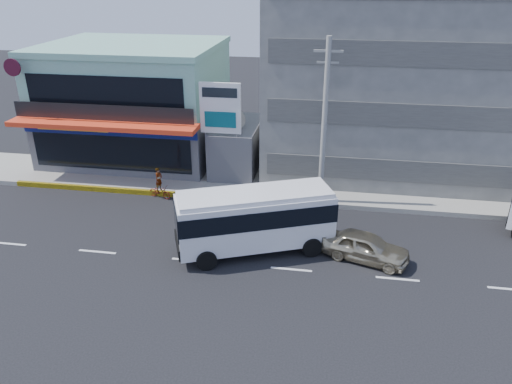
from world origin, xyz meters
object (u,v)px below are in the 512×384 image
satellite_dish (235,127)px  concrete_building (389,68)px  billboard (221,114)px  shop_building (137,105)px  minibus (255,216)px  utility_pole_near (324,124)px  sedan (366,247)px  motorcycle_rider (159,188)px

satellite_dish → concrete_building: bearing=21.8°
billboard → shop_building: bearing=147.7°
minibus → utility_pole_near: bearing=62.8°
billboard → sedan: (9.02, -7.70, -4.20)m
shop_building → billboard: shop_building is taller
utility_pole_near → minibus: (-3.04, -5.90, -3.19)m
satellite_dish → utility_pole_near: (6.00, -3.60, 1.57)m
shop_building → satellite_dish: 8.54m
shop_building → concrete_building: 18.28m
satellite_dish → sedan: (8.52, -9.50, -2.84)m
minibus → motorcycle_rider: size_ratio=4.08×
sedan → shop_building: bearing=70.9°
utility_pole_near → sedan: 7.79m
concrete_building → motorcycle_rider: 17.42m
satellite_dish → motorcycle_rider: 6.49m
billboard → motorcycle_rider: 6.02m
shop_building → sedan: size_ratio=2.89×
minibus → sedan: minibus is taller
billboard → concrete_building: bearing=28.9°
sedan → motorcycle_rider: (-12.52, 5.30, -0.07)m
shop_building → satellite_dish: bearing=-20.2°
satellite_dish → sedan: 13.07m
satellite_dish → billboard: 2.31m
concrete_building → motorcycle_rider: bearing=-149.6°
utility_pole_near → sedan: (2.52, -5.90, -4.42)m
minibus → billboard: bearing=114.2°
concrete_building → motorcycle_rider: size_ratio=7.97×
satellite_dish → billboard: bearing=-105.5°
satellite_dish → shop_building: bearing=159.8°
concrete_building → satellite_dish: size_ratio=10.67×
utility_pole_near → motorcycle_rider: bearing=-176.6°
utility_pole_near → sedan: utility_pole_near is taller
billboard → utility_pole_near: (6.50, -1.80, 0.22)m
concrete_building → satellite_dish: (-10.00, -4.00, -3.42)m
billboard → sedan: size_ratio=1.61×
billboard → utility_pole_near: bearing=-15.5°
concrete_building → minibus: bearing=-117.5°
billboard → utility_pole_near: 6.75m
shop_building → satellite_dish: shop_building is taller
minibus → motorcycle_rider: minibus is taller
utility_pole_near → sedan: bearing=-66.9°
concrete_building → sedan: (-1.48, -13.50, -6.27)m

